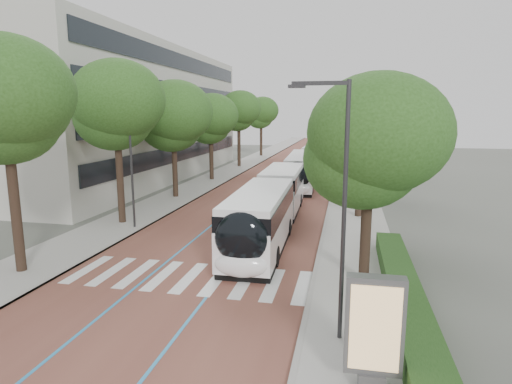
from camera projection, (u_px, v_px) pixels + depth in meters
ground at (176, 286)px, 17.95m from camera, size 160.00×160.00×0.00m
road at (294, 168)px, 56.40m from camera, size 11.00×140.00×0.02m
sidewalk_left at (239, 166)px, 57.94m from camera, size 4.00×140.00×0.12m
sidewalk_right at (352, 169)px, 54.84m from camera, size 4.00×140.00×0.12m
kerb_left at (253, 167)px, 57.55m from camera, size 0.20×140.00×0.14m
kerb_right at (337, 169)px, 55.24m from camera, size 0.20×140.00×0.14m
zebra_crossing at (189, 277)px, 18.86m from camera, size 10.55×3.60×0.01m
lane_line_left at (282, 168)px, 56.73m from camera, size 0.12×126.00×0.01m
lane_line_right at (306, 168)px, 56.07m from camera, size 0.12×126.00×0.01m
office_building at (108, 115)px, 47.61m from camera, size 18.11×40.00×14.00m
hedge at (404, 294)px, 15.97m from camera, size 1.20×14.00×0.80m
streetlight_near at (339, 193)px, 12.82m from camera, size 1.82×0.20×8.00m
streetlight_far at (346, 141)px, 36.86m from camera, size 1.82×0.20×8.00m
lamp_post_left at (131, 164)px, 26.15m from camera, size 0.14×0.14×8.00m
trees_left at (195, 115)px, 40.63m from camera, size 6.18×60.46×9.88m
trees_right at (359, 123)px, 36.68m from camera, size 5.88×47.78×9.16m
lead_bus at (271, 205)px, 26.09m from camera, size 3.02×18.46×3.20m
bus_queued_0 at (301, 171)px, 41.56m from camera, size 3.11×12.50×3.20m
bus_queued_1 at (316, 157)px, 54.37m from camera, size 2.59×12.41×3.20m
bus_queued_2 at (321, 149)px, 66.29m from camera, size 2.81×12.45×3.20m
bus_queued_3 at (322, 144)px, 79.04m from camera, size 3.30×12.53×3.20m
ad_panel at (374, 331)px, 10.86m from camera, size 1.48×0.58×3.05m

